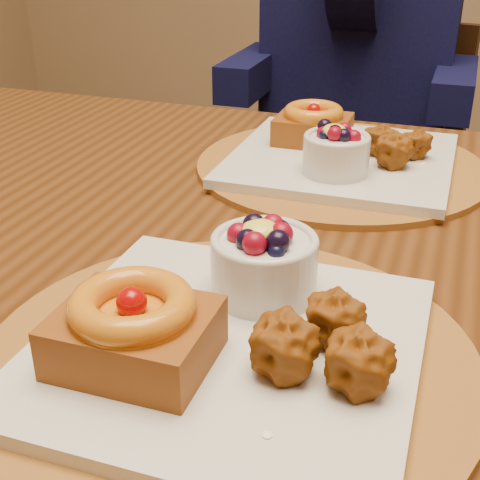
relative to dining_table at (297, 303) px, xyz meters
name	(u,v)px	position (x,y,z in m)	size (l,w,h in m)	color
dining_table	(297,303)	(0.00, 0.00, 0.00)	(1.60, 0.90, 0.76)	#3E1F0B
place_setting_near	(227,331)	(0.00, -0.22, 0.10)	(0.38, 0.38, 0.09)	brown
place_setting_far	(340,155)	(0.00, 0.22, 0.10)	(0.38, 0.38, 0.08)	brown
chair_far	(357,187)	(-0.07, 0.88, -0.21)	(0.48, 0.48, 0.84)	black
diner	(363,11)	(-0.09, 0.89, 0.19)	(0.50, 0.48, 0.81)	black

